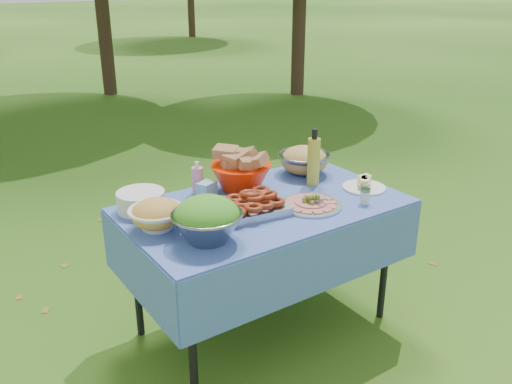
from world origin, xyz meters
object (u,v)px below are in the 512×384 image
salad_bowl (207,219)px  pasta_bowl_steel (304,160)px  oil_bottle (314,157)px  plate_stack (141,201)px  bread_bowl (241,170)px  picnic_table (264,267)px  charcuterie_platter (311,199)px

salad_bowl → pasta_bowl_steel: salad_bowl is taller
oil_bottle → salad_bowl: bearing=-161.7°
plate_stack → bread_bowl: bread_bowl is taller
plate_stack → pasta_bowl_steel: bearing=-1.8°
pasta_bowl_steel → oil_bottle: 0.21m
salad_bowl → plate_stack: bearing=102.5°
salad_bowl → oil_bottle: size_ratio=0.99×
plate_stack → pasta_bowl_steel: pasta_bowl_steel is taller
pasta_bowl_steel → oil_bottle: (-0.08, -0.18, 0.08)m
plate_stack → salad_bowl: bearing=-77.5°
plate_stack → oil_bottle: size_ratio=0.75×
salad_bowl → oil_bottle: 0.91m
plate_stack → bread_bowl: size_ratio=0.73×
picnic_table → oil_bottle: oil_bottle is taller
pasta_bowl_steel → oil_bottle: size_ratio=0.95×
picnic_table → charcuterie_platter: (0.19, -0.16, 0.42)m
picnic_table → salad_bowl: (-0.45, -0.20, 0.49)m
plate_stack → charcuterie_platter: 0.88m
picnic_table → bread_bowl: size_ratio=4.33×
pasta_bowl_steel → charcuterie_platter: bearing=-125.0°
plate_stack → bread_bowl: (0.58, -0.05, 0.06)m
salad_bowl → plate_stack: (-0.11, 0.49, -0.06)m
plate_stack → oil_bottle: (0.97, -0.21, 0.11)m
pasta_bowl_steel → picnic_table: bearing=-151.3°
bread_bowl → pasta_bowl_steel: size_ratio=1.08×
picnic_table → salad_bowl: 0.69m
charcuterie_platter → oil_bottle: oil_bottle is taller
plate_stack → charcuterie_platter: bearing=-31.1°
picnic_table → pasta_bowl_steel: pasta_bowl_steel is taller
plate_stack → bread_bowl: bearing=-4.5°
picnic_table → oil_bottle: 0.68m
salad_bowl → plate_stack: size_ratio=1.31×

